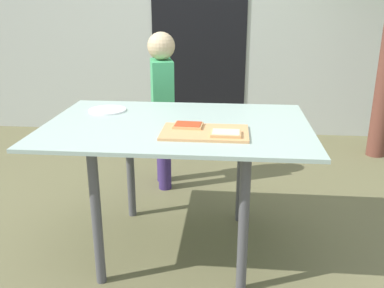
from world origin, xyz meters
name	(u,v)px	position (x,y,z in m)	size (l,w,h in m)	color
ground_plane	(179,247)	(0.00, 0.00, 0.00)	(16.00, 16.00, 0.00)	brown
house_door	(199,31)	(-0.06, 2.13, 1.00)	(0.90, 0.02, 2.00)	black
dining_table	(177,140)	(0.00, 0.00, 0.62)	(1.31, 0.89, 0.71)	#9BB2A6
cutting_board	(205,132)	(0.15, -0.16, 0.71)	(0.40, 0.25, 0.01)	tan
pizza_slice_near_right	(226,133)	(0.24, -0.20, 0.73)	(0.14, 0.10, 0.02)	tan
pizza_slice_far_left	(188,125)	(0.06, -0.09, 0.73)	(0.14, 0.11, 0.02)	tan
plate_white_left	(107,110)	(-0.41, 0.21, 0.71)	(0.20, 0.20, 0.01)	white
child_left	(162,99)	(-0.21, 0.82, 0.64)	(0.19, 0.27, 1.09)	#3B2963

